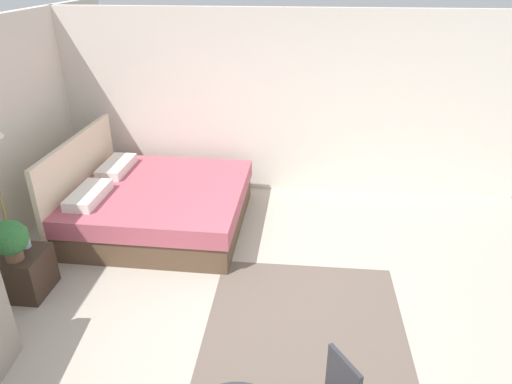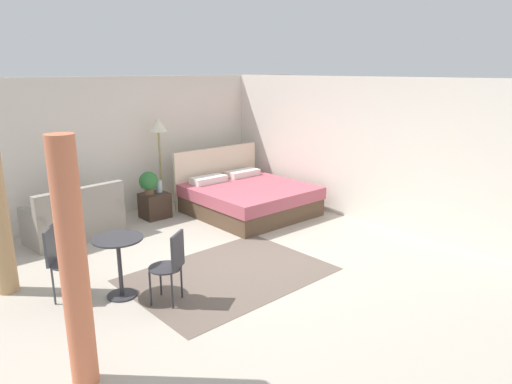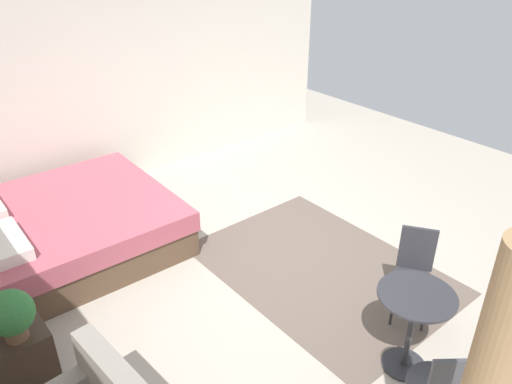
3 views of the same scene
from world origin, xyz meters
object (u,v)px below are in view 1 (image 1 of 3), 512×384
object	(u,v)px
nightstand	(26,273)
vase	(23,238)
bed	(156,204)
potted_plant	(10,239)

from	to	relation	value
nightstand	vase	size ratio (longest dim) A/B	2.23
bed	nightstand	distance (m)	1.74
potted_plant	bed	bearing A→B (deg)	-30.50
nightstand	vase	bearing A→B (deg)	8.18
bed	vase	size ratio (longest dim) A/B	9.99
bed	vase	world-z (taller)	bed
bed	potted_plant	distance (m)	1.86
nightstand	potted_plant	size ratio (longest dim) A/B	1.13
bed	potted_plant	size ratio (longest dim) A/B	5.08
bed	potted_plant	bearing A→B (deg)	149.50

